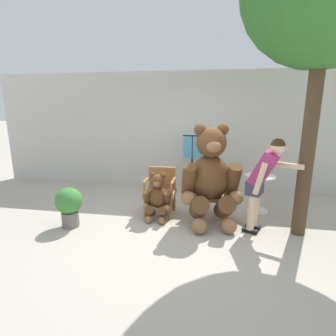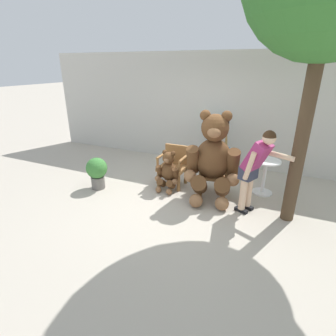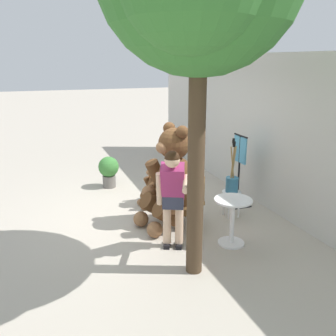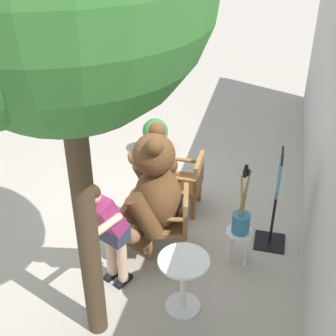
# 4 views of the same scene
# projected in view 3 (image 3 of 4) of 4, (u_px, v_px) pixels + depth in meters

# --- Properties ---
(ground_plane) EXTENTS (60.00, 60.00, 0.00)m
(ground_plane) POSITION_uv_depth(u_px,v_px,m) (143.00, 218.00, 6.60)
(ground_plane) COLOR #B2A899
(back_wall) EXTENTS (10.00, 0.16, 2.80)m
(back_wall) POSITION_uv_depth(u_px,v_px,m) (264.00, 131.00, 7.00)
(back_wall) COLOR beige
(back_wall) RESTS_ON ground
(wooden_chair_left) EXTENTS (0.56, 0.52, 0.86)m
(wooden_chair_left) POSITION_uv_depth(u_px,v_px,m) (167.00, 181.00, 7.09)
(wooden_chair_left) COLOR olive
(wooden_chair_left) RESTS_ON ground
(wooden_chair_right) EXTENTS (0.65, 0.62, 0.86)m
(wooden_chair_right) POSITION_uv_depth(u_px,v_px,m) (186.00, 197.00, 6.28)
(wooden_chair_right) COLOR olive
(wooden_chair_right) RESTS_ON ground
(teddy_bear_large) EXTENTS (1.06, 1.06, 1.72)m
(teddy_bear_large) POSITION_uv_depth(u_px,v_px,m) (171.00, 178.00, 6.06)
(teddy_bear_large) COLOR brown
(teddy_bear_large) RESTS_ON ground
(teddy_bear_small) EXTENTS (0.51, 0.48, 0.86)m
(teddy_bear_small) POSITION_uv_depth(u_px,v_px,m) (153.00, 185.00, 7.00)
(teddy_bear_small) COLOR brown
(teddy_bear_small) RESTS_ON ground
(person_visitor) EXTENTS (0.85, 0.48, 1.53)m
(person_visitor) POSITION_uv_depth(u_px,v_px,m) (173.00, 191.00, 5.23)
(person_visitor) COLOR black
(person_visitor) RESTS_ON ground
(white_stool) EXTENTS (0.34, 0.34, 0.46)m
(white_stool) POSITION_uv_depth(u_px,v_px,m) (231.00, 197.00, 6.57)
(white_stool) COLOR white
(white_stool) RESTS_ON ground
(brush_bucket) EXTENTS (0.22, 0.22, 0.95)m
(brush_bucket) POSITION_uv_depth(u_px,v_px,m) (232.00, 182.00, 6.49)
(brush_bucket) COLOR teal
(brush_bucket) RESTS_ON white_stool
(round_side_table) EXTENTS (0.56, 0.56, 0.72)m
(round_side_table) POSITION_uv_depth(u_px,v_px,m) (232.00, 216.00, 5.54)
(round_side_table) COLOR white
(round_side_table) RESTS_ON ground
(potted_plant) EXTENTS (0.44, 0.44, 0.68)m
(potted_plant) POSITION_uv_depth(u_px,v_px,m) (109.00, 170.00, 8.08)
(potted_plant) COLOR slate
(potted_plant) RESTS_ON ground
(clothing_display_stand) EXTENTS (0.44, 0.40, 1.36)m
(clothing_display_stand) POSITION_uv_depth(u_px,v_px,m) (239.00, 169.00, 6.98)
(clothing_display_stand) COLOR black
(clothing_display_stand) RESTS_ON ground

